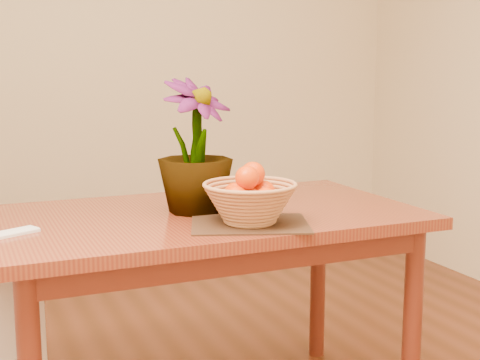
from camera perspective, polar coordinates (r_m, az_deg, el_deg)
name	(u,v)px	position (r m, az deg, el deg)	size (l,w,h in m)	color
wall_back	(90,47)	(4.09, -12.66, 11.05)	(4.00, 0.02, 2.70)	beige
table	(207,237)	(2.27, -2.83, -4.87)	(1.40, 0.80, 0.75)	brown
placemat	(250,224)	(2.06, 0.85, -3.78)	(0.36, 0.27, 0.01)	#382114
wicker_basket	(250,205)	(2.05, 0.85, -2.11)	(0.29, 0.29, 0.12)	tan
orange_pile	(250,190)	(2.04, 0.86, -0.83)	(0.19, 0.18, 0.14)	#EE3403
potted_plant	(195,146)	(2.21, -3.85, 2.93)	(0.25, 0.25, 0.45)	#174C15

